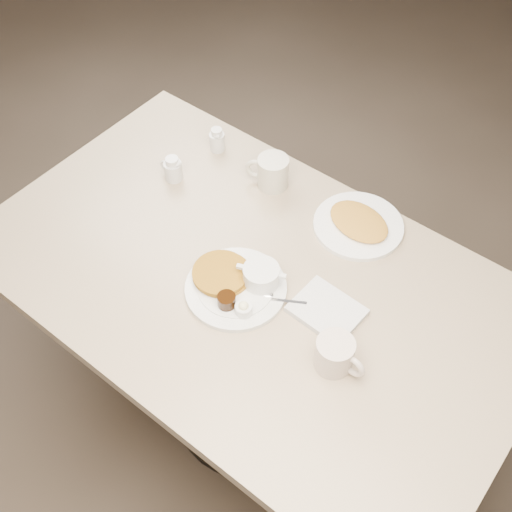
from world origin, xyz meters
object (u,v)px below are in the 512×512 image
Objects in this scene: creamer_right at (217,140)px; main_plate at (239,283)px; coffee_mug_far at (272,172)px; hash_plate at (358,224)px; creamer_left at (173,169)px; coffee_mug_near at (336,354)px; diner_table at (252,312)px.

main_plate is at bearing -43.84° from creamer_right.
coffee_mug_far is 0.30m from hash_plate.
creamer_right is (-0.40, 0.39, 0.01)m from main_plate.
creamer_right is (-0.23, 0.02, -0.01)m from coffee_mug_far.
creamer_left is (-0.25, -0.16, -0.01)m from coffee_mug_far.
creamer_right is (0.02, 0.18, 0.00)m from creamer_left.
hash_plate is at bearing 115.19° from coffee_mug_near.
coffee_mug_near is 1.61× the size of creamer_left.
hash_plate is (0.53, -0.01, -0.02)m from creamer_right.
creamer_right is 0.53m from hash_plate.
coffee_mug_far is 1.79× the size of creamer_right.
hash_plate is at bearing -0.71° from creamer_right.
creamer_left is 0.28× the size of hash_plate.
hash_plate is at bearing 68.64° from diner_table.
main_plate is at bearing 173.99° from coffee_mug_near.
coffee_mug_near is (0.33, -0.03, 0.02)m from main_plate.
creamer_left is 1.04× the size of creamer_right.
coffee_mug_near is 0.84m from creamer_right.
creamer_left reaches higher than diner_table.
main_plate is (-0.00, -0.05, 0.19)m from diner_table.
main_plate is 0.56m from creamer_right.
hash_plate is (0.30, 0.01, -0.04)m from coffee_mug_far.
creamer_left is at bearing -162.19° from hash_plate.
main_plate is 0.40m from coffee_mug_far.
diner_table is 4.21× the size of main_plate.
main_plate is at bearing -65.10° from coffee_mug_far.
creamer_right is at bearing 174.87° from coffee_mug_far.
creamer_left and creamer_right have the same top height.
coffee_mug_near is (0.32, -0.08, 0.22)m from diner_table.
hash_plate is (0.55, 0.18, -0.02)m from creamer_left.
main_plate is at bearing -25.61° from creamer_left.
coffee_mug_near reaches higher than hash_plate.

